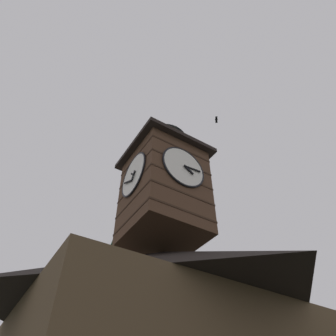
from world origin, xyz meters
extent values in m
pyramid|color=black|center=(0.54, -1.18, 7.18)|extent=(11.89, 10.86, 3.43)
cube|color=#4C3323|center=(1.03, -0.30, 11.49)|extent=(3.56, 3.56, 5.18)
cube|color=#352318|center=(1.03, -0.30, 9.52)|extent=(3.60, 3.60, 0.10)
cube|color=#352318|center=(1.03, -0.30, 10.49)|extent=(3.60, 3.60, 0.10)
cube|color=#352318|center=(1.03, -0.30, 11.46)|extent=(3.60, 3.60, 0.10)
cube|color=#352318|center=(1.03, -0.30, 12.44)|extent=(3.60, 3.60, 0.10)
cube|color=#352318|center=(1.03, -0.30, 13.41)|extent=(3.60, 3.60, 0.10)
cylinder|color=white|center=(1.03, 1.51, 12.12)|extent=(2.36, 0.10, 2.36)
torus|color=black|center=(1.03, 1.54, 12.12)|extent=(2.46, 0.10, 2.46)
cube|color=black|center=(0.78, 1.61, 11.96)|extent=(0.57, 0.04, 0.41)
cube|color=black|center=(0.55, 1.61, 12.15)|extent=(0.97, 0.04, 0.15)
sphere|color=black|center=(1.03, 1.62, 12.12)|extent=(0.10, 0.10, 0.10)
cylinder|color=white|center=(2.84, -0.30, 12.12)|extent=(0.10, 2.36, 2.36)
torus|color=black|center=(2.86, -0.30, 12.12)|extent=(0.10, 2.46, 2.46)
cube|color=black|center=(2.94, -0.14, 11.86)|extent=(0.04, 0.41, 0.57)
cube|color=black|center=(2.94, -0.73, 11.90)|extent=(0.04, 0.90, 0.51)
sphere|color=black|center=(2.95, -0.30, 12.12)|extent=(0.10, 0.10, 0.10)
cube|color=black|center=(1.03, -0.30, 14.21)|extent=(4.26, 4.26, 0.25)
cylinder|color=tan|center=(1.03, -0.30, 15.03)|extent=(2.37, 2.37, 1.39)
cylinder|color=#2D2319|center=(1.03, -0.30, 14.51)|extent=(2.43, 2.43, 0.10)
cylinder|color=#2D2319|center=(1.03, -0.30, 14.85)|extent=(2.43, 2.43, 0.10)
cylinder|color=#2D2319|center=(1.03, -0.30, 15.20)|extent=(2.43, 2.43, 0.10)
cylinder|color=#2D2319|center=(1.03, -0.30, 15.55)|extent=(2.43, 2.43, 0.10)
cone|color=#424C5B|center=(1.03, -0.30, 16.35)|extent=(2.67, 2.67, 1.25)
sphere|color=#424C5B|center=(1.03, -0.30, 17.08)|extent=(0.16, 0.16, 0.16)
cone|color=black|center=(0.43, -8.21, 8.91)|extent=(2.98, 2.98, 3.94)
cone|color=black|center=(0.43, -8.21, 11.32)|extent=(1.74, 1.74, 3.71)
ellipsoid|color=black|center=(-2.81, 0.53, 19.51)|extent=(0.24, 0.23, 0.12)
cube|color=black|center=(-2.71, 0.64, 19.51)|extent=(0.30, 0.32, 0.11)
cube|color=black|center=(-2.90, 0.41, 19.51)|extent=(0.30, 0.32, 0.11)
camera|label=1|loc=(7.69, 10.68, 1.52)|focal=33.66mm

